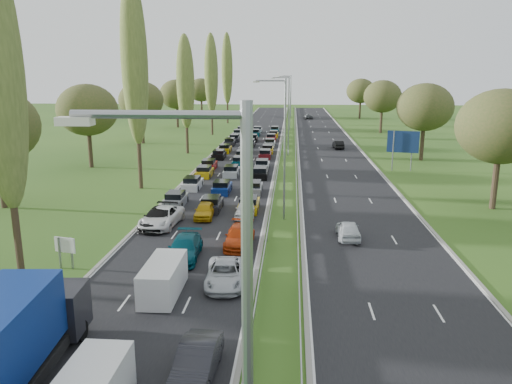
# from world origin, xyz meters

# --- Properties ---
(ground) EXTENTS (260.00, 260.00, 0.00)m
(ground) POSITION_xyz_m (4.50, 80.00, 0.00)
(ground) COLOR #294D18
(ground) RESTS_ON ground
(near_carriageway) EXTENTS (10.50, 215.00, 0.04)m
(near_carriageway) POSITION_xyz_m (-2.25, 82.50, 0.00)
(near_carriageway) COLOR black
(near_carriageway) RESTS_ON ground
(far_carriageway) EXTENTS (10.50, 215.00, 0.04)m
(far_carriageway) POSITION_xyz_m (11.25, 82.50, 0.00)
(far_carriageway) COLOR black
(far_carriageway) RESTS_ON ground
(central_reservation) EXTENTS (2.36, 215.00, 0.32)m
(central_reservation) POSITION_xyz_m (4.50, 82.50, 0.55)
(central_reservation) COLOR gray
(central_reservation) RESTS_ON ground
(lamp_columns) EXTENTS (0.18, 140.18, 12.00)m
(lamp_columns) POSITION_xyz_m (4.50, 78.00, 6.00)
(lamp_columns) COLOR gray
(lamp_columns) RESTS_ON ground
(poplar_row) EXTENTS (2.80, 127.80, 22.44)m
(poplar_row) POSITION_xyz_m (-11.50, 68.17, 12.39)
(poplar_row) COLOR #2D2116
(poplar_row) RESTS_ON ground
(woodland_left) EXTENTS (8.00, 166.00, 11.10)m
(woodland_left) POSITION_xyz_m (-22.00, 62.63, 7.68)
(woodland_left) COLOR #2D2116
(woodland_left) RESTS_ON ground
(woodland_right) EXTENTS (8.00, 153.00, 11.10)m
(woodland_right) POSITION_xyz_m (24.00, 66.67, 7.68)
(woodland_right) COLOR #2D2116
(woodland_right) RESTS_ON ground
(traffic_queue_fill) EXTENTS (9.10, 67.53, 0.80)m
(traffic_queue_fill) POSITION_xyz_m (-2.27, 77.34, 0.44)
(traffic_queue_fill) COLOR slate
(traffic_queue_fill) RESTS_ON ground
(near_car_2) EXTENTS (3.01, 5.78, 1.56)m
(near_car_2) POSITION_xyz_m (-5.57, 40.22, 0.80)
(near_car_2) COLOR white
(near_car_2) RESTS_ON near_carriageway
(near_car_3) EXTENTS (2.48, 5.41, 1.53)m
(near_car_3) POSITION_xyz_m (-5.79, 40.07, 0.79)
(near_car_3) COLOR black
(near_car_3) RESTS_ON near_carriageway
(near_car_7) EXTENTS (2.25, 5.14, 1.47)m
(near_car_7) POSITION_xyz_m (-2.11, 33.03, 0.76)
(near_car_7) COLOR #054452
(near_car_7) RESTS_ON near_carriageway
(near_car_8) EXTENTS (1.70, 4.01, 1.35)m
(near_car_8) POSITION_xyz_m (-2.44, 42.93, 0.70)
(near_car_8) COLOR #BF920C
(near_car_8) RESTS_ON near_carriageway
(near_car_9) EXTENTS (1.71, 4.48, 1.46)m
(near_car_9) POSITION_xyz_m (1.33, 19.41, 0.75)
(near_car_9) COLOR black
(near_car_9) RESTS_ON near_carriageway
(near_car_10) EXTENTS (2.58, 4.99, 1.34)m
(near_car_10) POSITION_xyz_m (1.24, 28.91, 0.69)
(near_car_10) COLOR #B6BAC0
(near_car_10) RESTS_ON near_carriageway
(near_car_11) EXTENTS (2.01, 4.93, 1.43)m
(near_car_11) POSITION_xyz_m (1.39, 35.84, 0.73)
(near_car_11) COLOR #AD310A
(near_car_11) RESTS_ON near_carriageway
(near_car_12) EXTENTS (1.77, 4.20, 1.42)m
(near_car_12) POSITION_xyz_m (1.13, 43.47, 0.73)
(near_car_12) COLOR white
(near_car_12) RESTS_ON near_carriageway
(far_car_0) EXTENTS (1.69, 4.12, 1.40)m
(far_car_0) POSITION_xyz_m (9.52, 38.13, 0.72)
(far_car_0) COLOR silver
(far_car_0) RESTS_ON far_carriageway
(far_car_1) EXTENTS (1.76, 4.26, 1.37)m
(far_car_1) POSITION_xyz_m (12.89, 85.87, 0.71)
(far_car_1) COLOR black
(far_car_1) RESTS_ON far_carriageway
(far_car_2) EXTENTS (2.64, 5.23, 1.42)m
(far_car_2) POSITION_xyz_m (9.52, 143.37, 0.73)
(far_car_2) COLOR slate
(far_car_2) RESTS_ON far_carriageway
(blue_lorry) EXTENTS (2.66, 9.57, 4.04)m
(blue_lorry) POSITION_xyz_m (-5.83, 18.16, 2.08)
(blue_lorry) COLOR black
(blue_lorry) RESTS_ON near_carriageway
(white_van_rear) EXTENTS (1.88, 4.80, 1.93)m
(white_van_rear) POSITION_xyz_m (-2.08, 27.45, 0.99)
(white_van_rear) COLOR silver
(white_van_rear) RESTS_ON near_carriageway
(info_sign) EXTENTS (1.48, 0.45, 2.10)m
(info_sign) POSITION_xyz_m (-9.40, 30.71, 1.37)
(info_sign) COLOR gray
(info_sign) RESTS_ON ground
(direction_sign) EXTENTS (3.89, 1.12, 5.20)m
(direction_sign) POSITION_xyz_m (19.40, 66.50, 3.57)
(direction_sign) COLOR gray
(direction_sign) RESTS_ON ground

